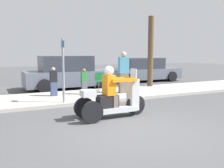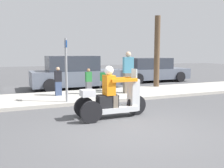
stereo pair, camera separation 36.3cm
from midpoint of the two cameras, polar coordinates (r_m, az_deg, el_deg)
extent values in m
plane|color=#4C4C4F|center=(6.03, 3.64, -10.48)|extent=(60.00, 60.00, 0.00)
cube|color=#B2ADA3|center=(10.16, -9.27, -2.94)|extent=(28.00, 2.80, 0.12)
cylinder|color=black|center=(7.41, 4.02, -4.78)|extent=(0.59, 0.10, 0.59)
cylinder|color=black|center=(6.52, -6.12, -6.47)|extent=(0.59, 0.10, 0.59)
cylinder|color=black|center=(7.10, -7.85, -5.37)|extent=(0.59, 0.10, 0.59)
cube|color=silver|center=(7.08, -1.48, -5.83)|extent=(1.43, 0.44, 0.15)
cube|color=black|center=(6.97, -2.56, -3.95)|extent=(0.57, 0.34, 0.35)
cube|color=silver|center=(7.30, 3.36, -2.38)|extent=(0.24, 0.34, 0.91)
cube|color=silver|center=(7.24, 3.53, 2.35)|extent=(0.03, 0.31, 0.30)
cube|color=silver|center=(6.72, -7.05, -2.11)|extent=(0.36, 0.34, 0.18)
cube|color=orange|center=(6.92, -2.20, -0.25)|extent=(0.26, 0.38, 0.55)
sphere|color=white|center=(6.88, -2.21, 3.10)|extent=(0.26, 0.26, 0.26)
cube|color=#726656|center=(6.93, -0.79, -4.00)|extent=(0.14, 0.14, 0.35)
cube|color=#726656|center=(7.15, -1.61, -3.66)|extent=(0.14, 0.14, 0.35)
cube|color=orange|center=(6.89, 1.40, 0.87)|extent=(0.77, 0.09, 0.09)
cube|color=orange|center=(7.24, -0.05, 1.18)|extent=(0.77, 0.09, 0.09)
cube|color=#515156|center=(10.39, -7.35, -0.91)|extent=(0.24, 0.17, 0.51)
cube|color=#267233|center=(10.33, -7.39, 1.62)|extent=(0.26, 0.17, 0.41)
sphere|color=#9E704C|center=(10.31, -7.42, 3.12)|extent=(0.14, 0.14, 0.14)
cube|color=#38476B|center=(10.19, -14.15, -1.12)|extent=(0.25, 0.17, 0.55)
cube|color=black|center=(10.13, -14.24, 1.66)|extent=(0.28, 0.17, 0.44)
sphere|color=tan|center=(10.11, -14.29, 3.31)|extent=(0.15, 0.15, 0.15)
cube|color=#726656|center=(10.64, 1.68, 0.25)|extent=(0.40, 0.30, 0.85)
cube|color=#4C99B7|center=(10.58, 1.69, 4.35)|extent=(0.45, 0.30, 0.67)
sphere|color=beige|center=(10.56, 1.70, 6.80)|extent=(0.23, 0.23, 0.23)
cylinder|color=#A5A8AD|center=(10.92, -3.99, -0.67)|extent=(0.02, 0.02, 0.44)
cylinder|color=#A5A8AD|center=(11.09, -1.87, -0.54)|extent=(0.02, 0.02, 0.44)
cylinder|color=#A5A8AD|center=(11.33, -4.80, -0.40)|extent=(0.02, 0.02, 0.44)
cylinder|color=#A5A8AD|center=(11.49, -2.75, -0.27)|extent=(0.02, 0.02, 0.44)
cube|color=#19662D|center=(11.18, -3.36, 0.70)|extent=(0.44, 0.44, 0.02)
cube|color=#19662D|center=(11.36, -3.78, 1.72)|extent=(0.44, 0.03, 0.38)
cube|color=slate|center=(12.93, -10.28, 1.37)|extent=(4.55, 1.76, 0.74)
cube|color=#2D333D|center=(12.82, -11.34, 4.64)|extent=(2.50, 1.58, 0.75)
cylinder|color=black|center=(12.62, -2.69, 0.30)|extent=(0.64, 0.22, 0.64)
cylinder|color=black|center=(14.24, -5.49, 1.06)|extent=(0.64, 0.22, 0.64)
cylinder|color=black|center=(11.78, -16.04, -0.46)|extent=(0.64, 0.22, 0.64)
cylinder|color=black|center=(13.50, -17.34, 0.43)|extent=(0.64, 0.22, 0.64)
cube|color=slate|center=(16.09, 6.87, 2.39)|extent=(4.64, 1.70, 0.65)
cube|color=#2D333D|center=(15.93, 6.20, 4.74)|extent=(2.55, 1.53, 0.68)
cylinder|color=black|center=(16.30, 12.94, 1.68)|extent=(0.64, 0.22, 0.64)
cylinder|color=black|center=(17.65, 9.48, 2.17)|extent=(0.64, 0.22, 0.64)
cylinder|color=black|center=(14.61, 3.68, 1.23)|extent=(0.64, 0.22, 0.64)
cylinder|color=black|center=(16.10, 0.69, 1.80)|extent=(0.64, 0.22, 0.64)
cylinder|color=brown|center=(12.87, 8.00, 7.35)|extent=(0.28, 0.28, 3.52)
cylinder|color=gray|center=(8.71, -12.26, 3.01)|extent=(0.08, 0.08, 2.20)
cube|color=#1E51AD|center=(8.69, -12.42, 8.94)|extent=(0.02, 0.36, 0.24)
camera|label=1|loc=(0.18, -91.50, -0.19)|focal=40.00mm
camera|label=2|loc=(0.18, 88.50, 0.19)|focal=40.00mm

